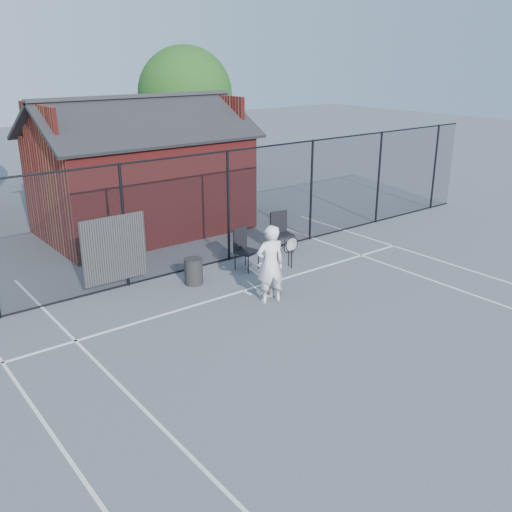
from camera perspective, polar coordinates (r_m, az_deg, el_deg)
ground at (r=11.55m, az=7.70°, el=-8.10°), size 80.00×80.00×0.00m
court_lines at (r=10.79m, az=12.75°, el=-10.54°), size 11.02×18.00×0.01m
fence at (r=14.54m, az=-7.00°, el=3.94°), size 22.04×3.00×3.00m
clubhouse at (r=18.30m, az=-11.38°, el=7.46°), size 6.50×4.36×4.19m
tree_right at (r=25.20m, az=-7.09°, el=15.76°), size 3.97×3.97×5.70m
player_front at (r=12.73m, az=1.48°, el=-0.79°), size 0.85×0.67×1.80m
player_back at (r=13.08m, az=1.36°, el=-0.80°), size 0.88×0.70×1.55m
chair_left at (r=14.75m, az=-0.93°, el=0.63°), size 0.64×0.66×1.09m
chair_right at (r=16.09m, az=2.67°, el=2.30°), size 0.61×0.63×1.12m
waste_bin at (r=13.97m, az=-6.26°, el=-1.53°), size 0.49×0.49×0.65m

